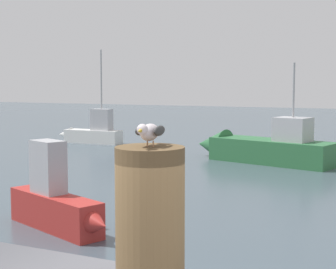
# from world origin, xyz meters

# --- Properties ---
(mooring_post) EXTENTS (0.41, 0.41, 0.84)m
(mooring_post) POSITION_xyz_m (-0.28, -0.30, 2.17)
(mooring_post) COLOR brown
(mooring_post) RESTS_ON harbor_quay
(seagull) EXTENTS (0.17, 0.39, 0.14)m
(seagull) POSITION_xyz_m (-0.28, -0.30, 2.68)
(seagull) COLOR tan
(seagull) RESTS_ON mooring_post
(boat_green) EXTENTS (5.82, 2.77, 3.85)m
(boat_green) POSITION_xyz_m (-4.29, 16.35, 0.54)
(boat_green) COLOR #2D6B3D
(boat_green) RESTS_ON ground_plane
(boat_red) EXTENTS (3.03, 1.61, 1.79)m
(boat_red) POSITION_xyz_m (-5.39, 5.51, 0.56)
(boat_red) COLOR #B72D28
(boat_red) RESTS_ON ground_plane
(boat_white) EXTENTS (3.49, 0.87, 4.55)m
(boat_white) POSITION_xyz_m (-13.45, 18.89, 0.54)
(boat_white) COLOR silver
(boat_white) RESTS_ON ground_plane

